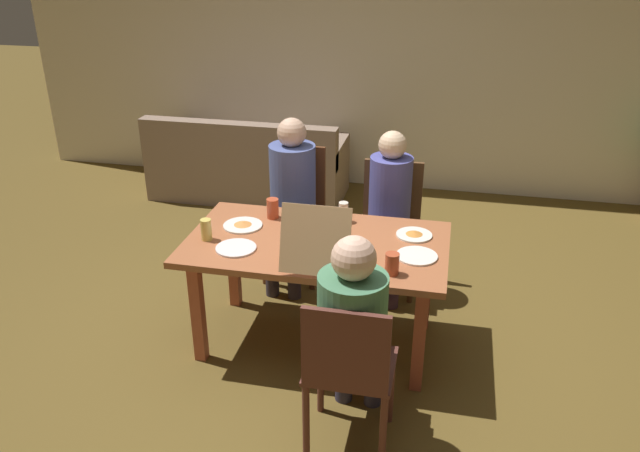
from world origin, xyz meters
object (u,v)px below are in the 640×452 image
at_px(plate_3, 417,256).
at_px(drinking_glass_1, 392,264).
at_px(chair_2, 296,208).
at_px(couch, 248,168).
at_px(chair_1, 390,219).
at_px(person_1, 389,202).
at_px(drinking_glass_2, 206,230).
at_px(person_0, 354,320).
at_px(pizza_box_0, 323,249).
at_px(chair_0, 348,368).
at_px(drinking_glass_3, 273,208).
at_px(dining_table, 317,254).
at_px(person_2, 291,189).
at_px(drinking_glass_0, 343,212).
at_px(plate_0, 243,225).
at_px(plate_1, 236,248).
at_px(plate_2, 414,235).

xyz_separation_m(plate_3, drinking_glass_1, (-0.12, -0.23, 0.06)).
xyz_separation_m(chair_2, couch, (-0.86, 1.39, -0.24)).
relative_size(chair_1, person_1, 0.77).
bearing_deg(drinking_glass_2, couch, 102.92).
relative_size(person_0, pizza_box_0, 2.40).
relative_size(chair_0, chair_2, 0.91).
xyz_separation_m(plate_3, drinking_glass_3, (-0.97, 0.35, 0.06)).
relative_size(dining_table, drinking_glass_1, 12.82).
height_order(dining_table, pizza_box_0, pizza_box_0).
xyz_separation_m(dining_table, person_2, (-0.37, 0.78, 0.09)).
bearing_deg(drinking_glass_1, pizza_box_0, 166.09).
bearing_deg(person_2, pizza_box_0, -65.49).
distance_m(dining_table, drinking_glass_0, 0.37).
bearing_deg(drinking_glass_0, person_2, 136.05).
xyz_separation_m(plate_0, drinking_glass_0, (0.62, 0.21, 0.06)).
bearing_deg(person_2, person_0, -64.78).
distance_m(dining_table, person_2, 0.87).
bearing_deg(person_0, chair_2, 113.27).
distance_m(person_0, pizza_box_0, 0.63).
bearing_deg(drinking_glass_3, drinking_glass_2, -127.60).
height_order(person_2, couch, person_2).
xyz_separation_m(chair_0, person_0, (0.00, 0.14, 0.19)).
bearing_deg(plate_1, person_1, 49.93).
xyz_separation_m(dining_table, drinking_glass_2, (-0.67, -0.12, 0.16)).
distance_m(chair_0, person_1, 1.67).
bearing_deg(person_0, plate_2, 77.13).
relative_size(chair_1, plate_2, 4.19).
relative_size(chair_2, plate_3, 4.14).
height_order(chair_0, person_1, person_1).
height_order(person_0, drinking_glass_3, person_0).
bearing_deg(dining_table, chair_2, 111.60).
distance_m(person_2, plate_3, 1.30).
xyz_separation_m(dining_table, drinking_glass_0, (0.11, 0.32, 0.16)).
distance_m(person_1, drinking_glass_0, 0.51).
relative_size(chair_0, person_2, 0.72).
distance_m(person_1, plate_1, 1.25).
bearing_deg(plate_2, couch, 130.44).
bearing_deg(person_1, plate_3, -72.81).
relative_size(person_1, pizza_box_0, 2.45).
height_order(plate_1, drinking_glass_2, drinking_glass_2).
xyz_separation_m(plate_0, plate_2, (1.09, 0.09, 0.00)).
xyz_separation_m(dining_table, chair_1, (0.36, 0.90, -0.13)).
bearing_deg(drinking_glass_3, person_1, 33.67).
relative_size(person_1, plate_3, 5.05).
bearing_deg(plate_1, plate_0, 101.28).
bearing_deg(plate_3, chair_2, 134.46).
height_order(chair_1, drinking_glass_1, chair_1).
distance_m(chair_1, drinking_glass_3, 0.99).
bearing_deg(couch, chair_2, -58.36).
relative_size(plate_3, drinking_glass_1, 1.94).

